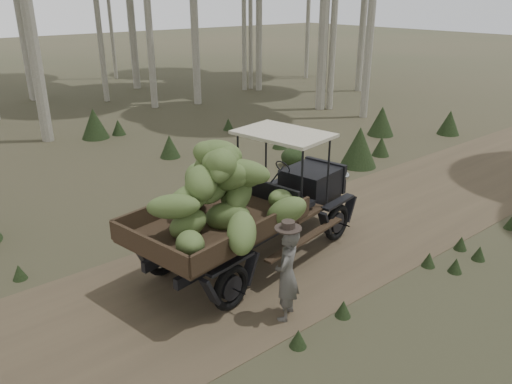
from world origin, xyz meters
TOP-DOWN VIEW (x-y plane):
  - ground at (0.00, 0.00)m, footprint 120.00×120.00m
  - dirt_track at (0.00, 0.00)m, footprint 70.00×4.00m
  - banana_truck at (-1.71, 0.22)m, footprint 5.51×3.10m
  - farmer at (-2.08, -1.55)m, footprint 0.70×0.63m
  - undergrowth at (2.73, -0.16)m, footprint 22.27×20.58m

SIDE VIEW (x-z plane):
  - ground at x=0.00m, z-range 0.00..0.00m
  - dirt_track at x=0.00m, z-range 0.00..0.01m
  - undergrowth at x=2.73m, z-range -0.13..1.25m
  - farmer at x=-2.08m, z-range -0.05..1.70m
  - banana_truck at x=-1.71m, z-range 0.22..2.92m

